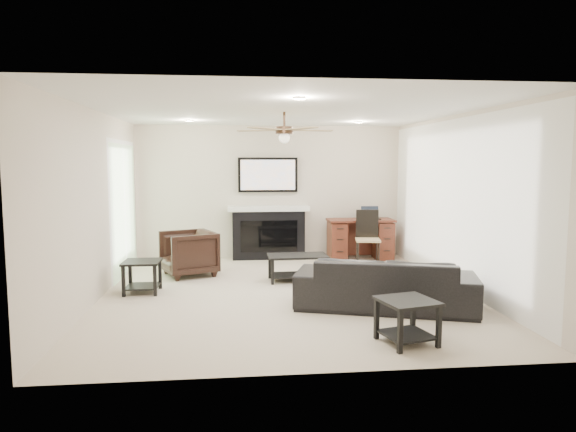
# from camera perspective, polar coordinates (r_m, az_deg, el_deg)

# --- Properties ---
(room_shell) EXTENTS (5.50, 5.54, 2.52)m
(room_shell) POSITION_cam_1_polar(r_m,az_deg,el_deg) (7.09, 1.11, 4.92)
(room_shell) COLOR beige
(room_shell) RESTS_ON ground
(sofa) EXTENTS (2.35, 1.48, 0.64)m
(sofa) POSITION_cam_1_polar(r_m,az_deg,el_deg) (6.56, 10.75, -7.30)
(sofa) COLOR black
(sofa) RESTS_ON ground
(armchair) EXTENTS (1.03, 1.02, 0.72)m
(armchair) POSITION_cam_1_polar(r_m,az_deg,el_deg) (8.41, -11.00, -4.07)
(armchair) COLOR black
(armchair) RESTS_ON ground
(coffee_table) EXTENTS (0.91, 0.53, 0.40)m
(coffee_table) POSITION_cam_1_polar(r_m,az_deg,el_deg) (7.93, 1.08, -5.77)
(coffee_table) COLOR black
(coffee_table) RESTS_ON ground
(end_table_near) EXTENTS (0.63, 0.63, 0.45)m
(end_table_near) POSITION_cam_1_polar(r_m,az_deg,el_deg) (5.39, 13.08, -11.34)
(end_table_near) COLOR black
(end_table_near) RESTS_ON ground
(end_table_left) EXTENTS (0.51, 0.51, 0.45)m
(end_table_left) POSITION_cam_1_polar(r_m,az_deg,el_deg) (7.49, -15.89, -6.51)
(end_table_left) COLOR black
(end_table_left) RESTS_ON ground
(fireplace_unit) EXTENTS (1.52, 0.34, 1.91)m
(fireplace_unit) POSITION_cam_1_polar(r_m,az_deg,el_deg) (9.60, -2.19, 0.84)
(fireplace_unit) COLOR black
(fireplace_unit) RESTS_ON ground
(desk) EXTENTS (1.22, 0.56, 0.76)m
(desk) POSITION_cam_1_polar(r_m,az_deg,el_deg) (9.70, 8.02, -2.58)
(desk) COLOR #3F150F
(desk) RESTS_ON ground
(desk_chair) EXTENTS (0.49, 0.51, 0.97)m
(desk_chair) POSITION_cam_1_polar(r_m,az_deg,el_deg) (9.16, 8.87, -2.43)
(desk_chair) COLOR black
(desk_chair) RESTS_ON ground
(laptop) EXTENTS (0.33, 0.24, 0.23)m
(laptop) POSITION_cam_1_polar(r_m,az_deg,el_deg) (9.67, 9.24, 0.33)
(laptop) COLOR black
(laptop) RESTS_ON desk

